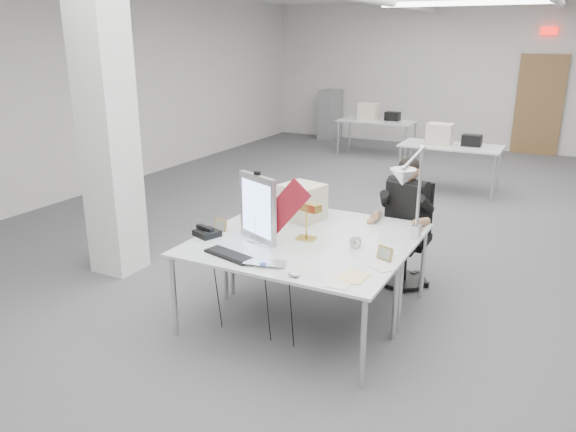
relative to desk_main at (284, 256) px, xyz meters
name	(u,v)px	position (x,y,z in m)	size (l,w,h in m)	color
room_shell	(392,105)	(0.04, 2.63, 0.95)	(10.04, 14.04, 3.24)	#4A4A4C
desk_main	(284,256)	(0.00, 0.00, 0.00)	(1.80, 0.90, 0.03)	silver
desk_second	(328,225)	(0.00, 0.90, 0.00)	(1.80, 0.90, 0.03)	silver
bg_desk_a	(451,146)	(0.20, 5.50, 0.00)	(1.60, 0.80, 0.03)	silver
bg_desk_b	(377,121)	(-1.80, 7.70, 0.00)	(1.60, 0.80, 0.03)	silver
filing_cabinet	(330,115)	(-3.50, 9.15, -0.14)	(0.45, 0.55, 1.20)	gray
office_chair	(406,231)	(0.59, 1.54, -0.17)	(0.57, 0.57, 1.15)	black
seated_person	(407,201)	(0.59, 1.49, 0.16)	(0.47, 0.59, 0.88)	black
monitor	(258,208)	(-0.37, 0.22, 0.30)	(0.47, 0.05, 0.58)	#A6A7AB
pennant	(285,207)	(-0.08, 0.18, 0.36)	(0.50, 0.01, 0.21)	maroon
keyboard	(229,255)	(-0.38, -0.23, 0.02)	(0.46, 0.15, 0.02)	black
laptop	(263,266)	(-0.02, -0.30, 0.03)	(0.33, 0.21, 0.03)	silver
mouse	(294,274)	(0.27, -0.35, 0.03)	(0.10, 0.06, 0.04)	#BABBC0
bankers_lamp	(306,220)	(0.00, 0.42, 0.19)	(0.31, 0.13, 0.35)	#B47638
desk_phone	(207,233)	(-0.82, 0.09, 0.04)	(0.21, 0.19, 0.05)	black
picture_frame_left	(220,225)	(-0.79, 0.27, 0.07)	(0.14, 0.01, 0.11)	#9E8544
picture_frame_right	(385,253)	(0.76, 0.27, 0.07)	(0.14, 0.01, 0.11)	#AA8F49
desk_clock	(355,242)	(0.46, 0.41, 0.06)	(0.10, 0.10, 0.03)	#A7A6AB
paper_stack_a	(339,281)	(0.60, -0.28, 0.02)	(0.19, 0.27, 0.01)	white
paper_stack_b	(354,277)	(0.67, -0.16, 0.02)	(0.18, 0.24, 0.01)	#FDE297
paper_stack_c	(381,266)	(0.78, 0.12, 0.02)	(0.21, 0.15, 0.01)	silver
beige_monitor	(302,202)	(-0.28, 0.91, 0.19)	(0.37, 0.35, 0.35)	beige
architect_lamp	(412,190)	(0.85, 0.64, 0.51)	(0.27, 0.78, 1.00)	silver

